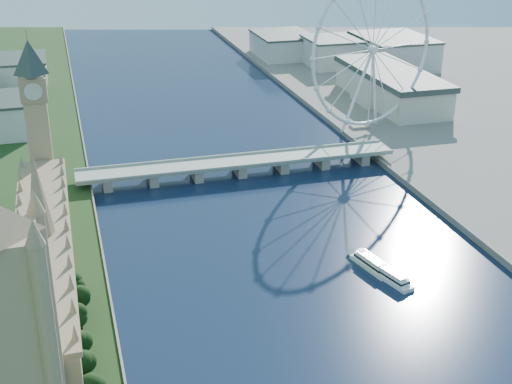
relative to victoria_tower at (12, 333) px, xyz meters
name	(u,v)px	position (x,y,z in m)	size (l,w,h in m)	color
victoria_tower	(12,333)	(0.00, 0.00, 0.00)	(28.16, 28.16, 112.00)	tan
parliament_range	(46,261)	(7.00, 115.00, -36.01)	(24.00, 200.00, 70.00)	tan
big_ben	(35,103)	(7.00, 223.00, 12.08)	(20.02, 20.02, 110.00)	tan
westminster_bridge	(239,165)	(135.00, 245.00, -47.86)	(220.00, 22.00, 9.50)	gray
london_eye	(373,51)	(254.98, 300.08, 13.03)	(113.60, 39.12, 124.30)	silver
county_hall	(389,105)	(310.00, 375.00, -54.49)	(54.00, 144.00, 35.00)	beige
city_skyline	(213,64)	(174.22, 505.08, -37.53)	(505.00, 280.00, 32.00)	beige
tour_boat_near	(371,268)	(167.41, 97.77, -54.49)	(7.83, 30.61, 6.77)	#EDEFCD
tour_boat_far	(391,281)	(171.78, 82.29, -54.49)	(7.41, 29.02, 6.40)	white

